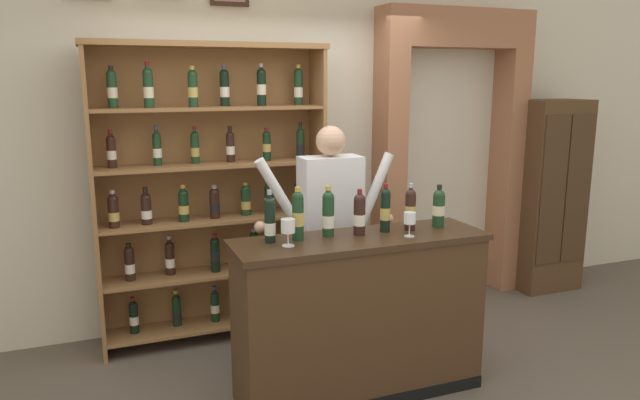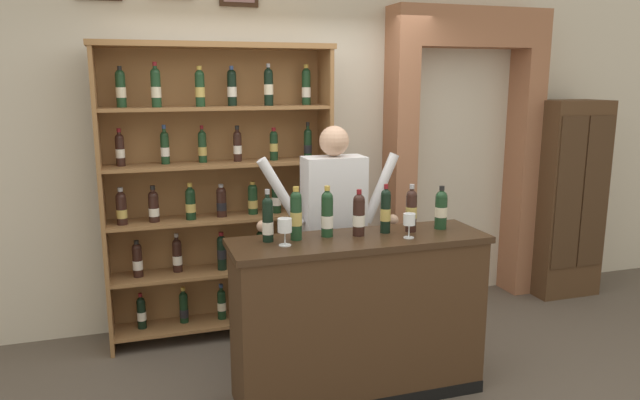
# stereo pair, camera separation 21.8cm
# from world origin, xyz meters

# --- Properties ---
(ground_plane) EXTENTS (14.00, 14.00, 0.02)m
(ground_plane) POSITION_xyz_m (0.00, 0.00, -0.01)
(ground_plane) COLOR brown
(back_wall) EXTENTS (12.00, 0.19, 3.49)m
(back_wall) POSITION_xyz_m (-0.00, 1.56, 1.75)
(back_wall) COLOR beige
(back_wall) RESTS_ON ground
(wine_shelf) EXTENTS (1.75, 0.35, 2.26)m
(wine_shelf) POSITION_xyz_m (-0.51, 1.21, 1.20)
(wine_shelf) COLOR olive
(wine_shelf) RESTS_ON ground
(archway_doorway) EXTENTS (1.45, 0.45, 2.60)m
(archway_doorway) POSITION_xyz_m (1.69, 1.42, 1.46)
(archway_doorway) COLOR #9E6647
(archway_doorway) RESTS_ON ground
(side_cabinet) EXTENTS (0.61, 0.42, 1.81)m
(side_cabinet) POSITION_xyz_m (2.70, 1.16, 0.91)
(side_cabinet) COLOR #4C331E
(side_cabinet) RESTS_ON ground
(tasting_counter) EXTENTS (1.61, 0.50, 1.05)m
(tasting_counter) POSITION_xyz_m (0.17, -0.00, 0.52)
(tasting_counter) COLOR #422B19
(tasting_counter) RESTS_ON ground
(shopkeeper) EXTENTS (1.05, 0.22, 1.69)m
(shopkeeper) POSITION_xyz_m (0.20, 0.56, 1.05)
(shopkeeper) COLOR #2D3347
(shopkeeper) RESTS_ON ground
(tasting_bottle_chianti) EXTENTS (0.07, 0.07, 0.32)m
(tasting_bottle_chianti) POSITION_xyz_m (-0.38, 0.09, 1.18)
(tasting_bottle_chianti) COLOR black
(tasting_bottle_chianti) RESTS_ON tasting_counter
(tasting_bottle_super_tuscan) EXTENTS (0.07, 0.07, 0.33)m
(tasting_bottle_super_tuscan) POSITION_xyz_m (-0.21, 0.07, 1.20)
(tasting_bottle_super_tuscan) COLOR #19381E
(tasting_bottle_super_tuscan) RESTS_ON tasting_counter
(tasting_bottle_riserva) EXTENTS (0.07, 0.07, 0.32)m
(tasting_bottle_riserva) POSITION_xyz_m (-0.01, 0.09, 1.19)
(tasting_bottle_riserva) COLOR #19381E
(tasting_bottle_riserva) RESTS_ON tasting_counter
(tasting_bottle_vin_santo) EXTENTS (0.08, 0.08, 0.29)m
(tasting_bottle_vin_santo) POSITION_xyz_m (0.19, 0.05, 1.18)
(tasting_bottle_vin_santo) COLOR black
(tasting_bottle_vin_santo) RESTS_ON tasting_counter
(tasting_bottle_brunello) EXTENTS (0.07, 0.07, 0.31)m
(tasting_bottle_brunello) POSITION_xyz_m (0.37, 0.06, 1.19)
(tasting_bottle_brunello) COLOR black
(tasting_bottle_brunello) RESTS_ON tasting_counter
(tasting_bottle_prosecco) EXTENTS (0.07, 0.07, 0.31)m
(tasting_bottle_prosecco) POSITION_xyz_m (0.54, 0.04, 1.19)
(tasting_bottle_prosecco) COLOR black
(tasting_bottle_prosecco) RESTS_ON tasting_counter
(tasting_bottle_rosso) EXTENTS (0.08, 0.08, 0.28)m
(tasting_bottle_rosso) POSITION_xyz_m (0.76, 0.05, 1.18)
(tasting_bottle_rosso) COLOR #19381E
(tasting_bottle_rosso) RESTS_ON tasting_counter
(wine_glass_left) EXTENTS (0.07, 0.07, 0.15)m
(wine_glass_left) POSITION_xyz_m (0.46, -0.10, 1.16)
(wine_glass_left) COLOR silver
(wine_glass_left) RESTS_ON tasting_counter
(wine_glass_spare) EXTENTS (0.08, 0.08, 0.16)m
(wine_glass_spare) POSITION_xyz_m (-0.31, -0.03, 1.16)
(wine_glass_spare) COLOR silver
(wine_glass_spare) RESTS_ON tasting_counter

